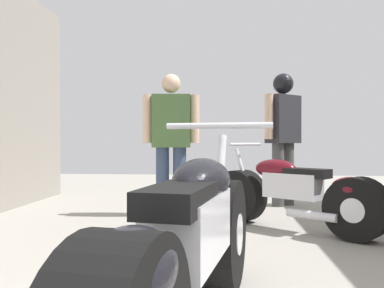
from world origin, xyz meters
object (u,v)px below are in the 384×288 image
object	(u,v)px
motorcycle_maroon_cruiser	(187,253)
mechanic_with_helmet	(283,126)
mechanic_in_blue	(171,136)
motorcycle_black_naked	(295,195)

from	to	relation	value
motorcycle_maroon_cruiser	mechanic_with_helmet	world-z (taller)	mechanic_with_helmet
mechanic_in_blue	mechanic_with_helmet	distance (m)	1.67
motorcycle_black_naked	mechanic_with_helmet	world-z (taller)	mechanic_with_helmet
mechanic_with_helmet	motorcycle_black_naked	bearing A→B (deg)	-93.51
mechanic_in_blue	motorcycle_maroon_cruiser	bearing A→B (deg)	-81.14
motorcycle_black_naked	mechanic_with_helmet	xyz separation A→B (m)	(0.10, 1.59, 0.72)
mechanic_in_blue	mechanic_with_helmet	world-z (taller)	mechanic_with_helmet
motorcycle_black_naked	mechanic_in_blue	xyz separation A→B (m)	(-1.31, 0.70, 0.58)
motorcycle_maroon_cruiser	motorcycle_black_naked	world-z (taller)	motorcycle_maroon_cruiser
mechanic_in_blue	motorcycle_black_naked	bearing A→B (deg)	-28.19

